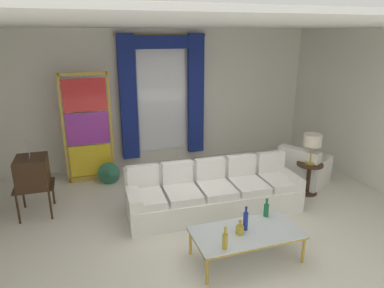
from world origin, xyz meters
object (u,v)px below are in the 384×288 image
(bottle_blue_decanter, at_px, (266,209))
(peacock_figurine, at_px, (109,175))
(bottle_crystal_tall, at_px, (240,229))
(vintage_tv, at_px, (32,173))
(table_lamp_brass, at_px, (313,141))
(bottle_amber_squat, at_px, (225,240))
(armchair_white, at_px, (303,170))
(stained_glass_divider, at_px, (88,131))
(round_side_table, at_px, (309,176))
(coffee_table, at_px, (247,234))
(couch_white_long, at_px, (213,192))
(bottle_ruby_flask, at_px, (246,220))

(bottle_blue_decanter, relative_size, peacock_figurine, 0.47)
(bottle_crystal_tall, distance_m, vintage_tv, 3.48)
(peacock_figurine, relative_size, table_lamp_brass, 1.05)
(bottle_amber_squat, xyz_separation_m, vintage_tv, (-2.34, 2.48, 0.20))
(armchair_white, relative_size, peacock_figurine, 1.85)
(stained_glass_divider, bearing_deg, round_side_table, -26.63)
(coffee_table, relative_size, round_side_table, 2.41)
(couch_white_long, height_order, vintage_tv, vintage_tv)
(bottle_blue_decanter, bearing_deg, bottle_crystal_tall, -151.82)
(round_side_table, bearing_deg, armchair_white, 67.23)
(round_side_table, bearing_deg, couch_white_long, 179.99)
(couch_white_long, xyz_separation_m, armchair_white, (2.10, 0.40, -0.02))
(bottle_ruby_flask, height_order, armchair_white, armchair_white)
(bottle_crystal_tall, distance_m, armchair_white, 2.97)
(vintage_tv, relative_size, round_side_table, 2.26)
(armchair_white, bearing_deg, bottle_ruby_flask, -140.82)
(couch_white_long, relative_size, armchair_white, 2.66)
(coffee_table, distance_m, bottle_ruby_flask, 0.18)
(couch_white_long, relative_size, bottle_blue_decanter, 10.50)
(couch_white_long, bearing_deg, round_side_table, -0.01)
(bottle_amber_squat, bearing_deg, round_side_table, 34.64)
(bottle_ruby_flask, distance_m, vintage_tv, 3.52)
(bottle_crystal_tall, xyz_separation_m, bottle_ruby_flask, (0.12, 0.07, 0.07))
(armchair_white, xyz_separation_m, peacock_figurine, (-3.69, 1.16, -0.07))
(bottle_blue_decanter, bearing_deg, armchair_white, 41.72)
(stained_glass_divider, bearing_deg, coffee_table, -61.65)
(bottle_blue_decanter, distance_m, table_lamp_brass, 2.02)
(bottle_ruby_flask, relative_size, vintage_tv, 0.25)
(bottle_amber_squat, bearing_deg, coffee_table, 31.24)
(coffee_table, bearing_deg, bottle_amber_squat, -148.76)
(bottle_amber_squat, height_order, stained_glass_divider, stained_glass_divider)
(vintage_tv, distance_m, armchair_white, 4.99)
(armchair_white, bearing_deg, round_side_table, -112.77)
(armchair_white, bearing_deg, table_lamp_brass, -112.77)
(armchair_white, bearing_deg, bottle_amber_squat, -141.34)
(coffee_table, height_order, round_side_table, round_side_table)
(couch_white_long, height_order, bottle_crystal_tall, couch_white_long)
(bottle_blue_decanter, height_order, bottle_ruby_flask, bottle_ruby_flask)
(coffee_table, relative_size, bottle_blue_decanter, 5.10)
(bottle_blue_decanter, bearing_deg, couch_white_long, 106.95)
(bottle_ruby_flask, xyz_separation_m, table_lamp_brass, (2.02, 1.38, 0.48))
(armchair_white, distance_m, table_lamp_brass, 0.86)
(round_side_table, bearing_deg, bottle_amber_squat, -145.36)
(coffee_table, height_order, bottle_crystal_tall, bottle_crystal_tall)
(couch_white_long, relative_size, table_lamp_brass, 5.18)
(peacock_figurine, distance_m, round_side_table, 3.85)
(vintage_tv, height_order, peacock_figurine, vintage_tv)
(vintage_tv, xyz_separation_m, table_lamp_brass, (4.79, -0.78, 0.30))
(bottle_blue_decanter, bearing_deg, table_lamp_brass, 36.20)
(bottle_amber_squat, distance_m, vintage_tv, 3.41)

